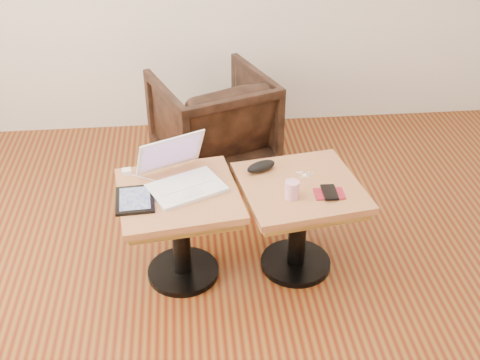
{
  "coord_description": "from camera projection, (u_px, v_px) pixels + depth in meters",
  "views": [
    {
      "loc": [
        -0.12,
        -1.91,
        2.14
      ],
      "look_at": [
        0.12,
        0.52,
        0.57
      ],
      "focal_mm": 45.0,
      "sensor_mm": 36.0,
      "label": 1
    }
  ],
  "objects": [
    {
      "name": "room_shell",
      "position": [
        220.0,
        71.0,
        2.04
      ],
      "size": [
        4.52,
        4.52,
        2.71
      ],
      "color": "#521B0C",
      "rests_on": "ground"
    },
    {
      "name": "side_table_left",
      "position": [
        179.0,
        214.0,
        2.97
      ],
      "size": [
        0.65,
        0.65,
        0.52
      ],
      "rotation": [
        0.0,
        0.0,
        0.14
      ],
      "color": "black",
      "rests_on": "ground"
    },
    {
      "name": "side_table_right",
      "position": [
        299.0,
        206.0,
        3.03
      ],
      "size": [
        0.66,
        0.66,
        0.52
      ],
      "rotation": [
        0.0,
        0.0,
        0.16
      ],
      "color": "black",
      "rests_on": "ground"
    },
    {
      "name": "laptop",
      "position": [
        181.0,
        176.0,
        2.94
      ],
      "size": [
        0.46,
        0.45,
        0.23
      ],
      "rotation": [
        0.0,
        0.0,
        0.44
      ],
      "color": "white",
      "rests_on": "side_table_left"
    },
    {
      "name": "tablet",
      "position": [
        135.0,
        200.0,
        2.83
      ],
      "size": [
        0.19,
        0.24,
        0.02
      ],
      "rotation": [
        0.0,
        0.0,
        0.06
      ],
      "color": "black",
      "rests_on": "side_table_left"
    },
    {
      "name": "charging_adapter",
      "position": [
        127.0,
        172.0,
        3.04
      ],
      "size": [
        0.05,
        0.05,
        0.03
      ],
      "primitive_type": "cube",
      "rotation": [
        0.0,
        0.0,
        0.17
      ],
      "color": "white",
      "rests_on": "side_table_left"
    },
    {
      "name": "glasses_case",
      "position": [
        261.0,
        166.0,
        3.06
      ],
      "size": [
        0.18,
        0.14,
        0.05
      ],
      "primitive_type": "ellipsoid",
      "rotation": [
        0.0,
        0.0,
        0.46
      ],
      "color": "black",
      "rests_on": "side_table_right"
    },
    {
      "name": "striped_cup",
      "position": [
        292.0,
        190.0,
        2.84
      ],
      "size": [
        0.07,
        0.07,
        0.09
      ],
      "primitive_type": "cylinder",
      "rotation": [
        0.0,
        0.0,
        -0.03
      ],
      "color": "#C53B69",
      "rests_on": "side_table_right"
    },
    {
      "name": "earbuds_tangle",
      "position": [
        305.0,
        174.0,
        3.03
      ],
      "size": [
        0.08,
        0.05,
        0.02
      ],
      "color": "white",
      "rests_on": "side_table_right"
    },
    {
      "name": "phone_on_sleeve",
      "position": [
        329.0,
        193.0,
        2.88
      ],
      "size": [
        0.15,
        0.13,
        0.02
      ],
      "rotation": [
        0.0,
        0.0,
        -0.02
      ],
      "color": "maroon",
      "rests_on": "side_table_right"
    },
    {
      "name": "armchair",
      "position": [
        213.0,
        120.0,
        3.97
      ],
      "size": [
        0.9,
        0.91,
        0.65
      ],
      "primitive_type": "imported",
      "rotation": [
        0.0,
        0.0,
        3.5
      ],
      "color": "black",
      "rests_on": "ground"
    }
  ]
}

